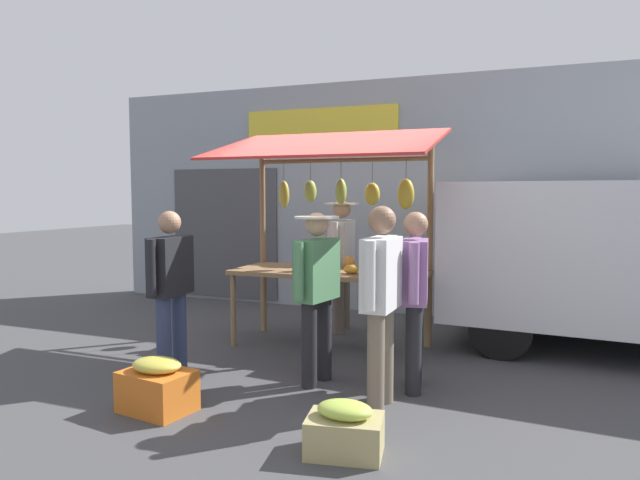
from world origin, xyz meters
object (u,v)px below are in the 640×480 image
object	(u,v)px
shopper_with_shopping_bag	(381,292)
produce_crate_side	(345,430)
shopper_in_grey_tee	(415,288)
shopper_with_ponytail	(171,282)
produce_crate_near	(157,387)
vendor_with_sunhat	(342,254)
shopper_in_striped_shirt	(317,284)
market_stall	(334,213)

from	to	relation	value
shopper_with_shopping_bag	produce_crate_side	distance (m)	1.21
shopper_in_grey_tee	shopper_with_ponytail	xyz separation A→B (m)	(2.26, 0.46, -0.00)
produce_crate_near	vendor_with_sunhat	bearing A→B (deg)	-98.50
shopper_in_striped_shirt	produce_crate_near	distance (m)	1.63
market_stall	shopper_in_striped_shirt	size ratio (longest dim) A/B	1.58
shopper_in_striped_shirt	produce_crate_near	size ratio (longest dim) A/B	2.60
shopper_in_grey_tee	shopper_in_striped_shirt	world-z (taller)	shopper_in_grey_tee
produce_crate_side	shopper_in_striped_shirt	bearing A→B (deg)	-60.68
vendor_with_sunhat	market_stall	bearing A→B (deg)	9.44
vendor_with_sunhat	shopper_in_grey_tee	bearing A→B (deg)	33.21
market_stall	produce_crate_near	distance (m)	2.82
vendor_with_sunhat	shopper_with_shopping_bag	distance (m)	2.66
vendor_with_sunhat	shopper_with_ponytail	world-z (taller)	vendor_with_sunhat
shopper_with_shopping_bag	shopper_in_grey_tee	size ratio (longest dim) A/B	1.04
produce_crate_near	produce_crate_side	size ratio (longest dim) A/B	1.08
shopper_with_shopping_bag	shopper_in_striped_shirt	distance (m)	0.80
market_stall	produce_crate_near	bearing A→B (deg)	75.49
shopper_with_shopping_bag	shopper_in_striped_shirt	size ratio (longest dim) A/B	1.05
shopper_with_ponytail	produce_crate_side	bearing A→B (deg)	-117.07
shopper_with_ponytail	shopper_in_striped_shirt	distance (m)	1.42
produce_crate_side	market_stall	bearing A→B (deg)	-68.04
produce_crate_near	shopper_in_striped_shirt	bearing A→B (deg)	-130.10
shopper_in_striped_shirt	produce_crate_side	bearing A→B (deg)	-140.38
shopper_in_striped_shirt	vendor_with_sunhat	bearing A→B (deg)	23.53
shopper_in_grey_tee	produce_crate_side	bearing A→B (deg)	163.70
shopper_with_shopping_bag	produce_crate_near	size ratio (longest dim) A/B	2.72
vendor_with_sunhat	shopper_with_shopping_bag	xyz separation A→B (m)	(-1.19, 2.38, -0.03)
shopper_with_shopping_bag	produce_crate_side	bearing A→B (deg)	-178.62
vendor_with_sunhat	produce_crate_side	xyz separation A→B (m)	(-1.19, 3.29, -0.82)
produce_crate_side	shopper_in_grey_tee	bearing A→B (deg)	-95.88
vendor_with_sunhat	shopper_with_ponytail	bearing A→B (deg)	-24.37
market_stall	shopper_in_grey_tee	xyz separation A→B (m)	(-1.19, 1.13, -0.62)
market_stall	shopper_with_ponytail	size ratio (longest dim) A/B	1.57
market_stall	shopper_with_ponytail	xyz separation A→B (m)	(1.07, 1.59, -0.62)
shopper_in_grey_tee	produce_crate_near	xyz separation A→B (m)	(1.81, 1.27, -0.72)
shopper_in_grey_tee	shopper_with_ponytail	distance (m)	2.30
shopper_in_grey_tee	produce_crate_near	distance (m)	2.33
shopper_in_striped_shirt	produce_crate_near	xyz separation A→B (m)	(0.94, 1.11, -0.72)
shopper_with_ponytail	produce_crate_side	xyz separation A→B (m)	(-2.11, 0.99, -0.75)
shopper_in_striped_shirt	shopper_with_ponytail	bearing A→B (deg)	112.52
shopper_in_striped_shirt	produce_crate_side	size ratio (longest dim) A/B	2.82
produce_crate_side	shopper_with_shopping_bag	bearing A→B (deg)	-89.43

